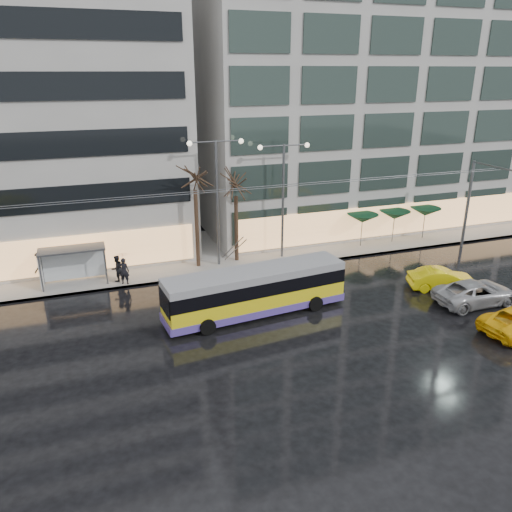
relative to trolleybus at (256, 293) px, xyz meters
name	(u,v)px	position (x,y,z in m)	size (l,w,h in m)	color
ground	(237,341)	(-2.02, -2.66, -1.37)	(140.00, 140.00, 0.00)	black
sidewalk	(208,251)	(-0.02, 11.34, -1.29)	(80.00, 10.00, 0.15)	gray
kerb	(226,274)	(-0.02, 6.39, -1.29)	(80.00, 0.10, 0.15)	slate
building_right	(373,81)	(16.98, 16.34, 11.28)	(32.00, 14.00, 25.00)	#9F9D98
trolleybus	(256,293)	(0.00, 0.00, 0.00)	(11.07, 4.55, 5.06)	yellow
catenary	(214,222)	(-1.02, 5.28, 2.88)	(42.24, 5.12, 7.00)	#595B60
bus_shelter	(67,258)	(-10.40, 8.03, 0.59)	(4.20, 1.60, 2.51)	#595B60
street_lamp_near	(217,186)	(-0.02, 8.14, 4.62)	(3.96, 0.36, 9.03)	#595B60
street_lamp_far	(283,185)	(4.98, 8.14, 4.35)	(3.96, 0.36, 8.53)	#595B60
tree_a	(194,171)	(-1.52, 8.34, 5.72)	(3.20, 3.20, 8.40)	black
tree_b	(236,178)	(1.48, 8.54, 5.03)	(3.20, 3.20, 7.70)	black
parasol_a	(362,218)	(11.98, 8.34, 1.08)	(2.50, 2.50, 2.65)	#595B60
parasol_b	(395,215)	(14.98, 8.34, 1.08)	(2.50, 2.50, 2.65)	#595B60
parasol_c	(425,212)	(17.98, 8.34, 1.08)	(2.50, 2.50, 2.65)	#595B60
taxi_b	(442,279)	(12.70, -0.70, -0.66)	(1.49, 4.28, 1.41)	yellow
sedan_silver	(476,293)	(13.25, -3.19, -0.63)	(2.44, 5.29, 1.47)	#A4A5A9
pedestrian_a	(123,264)	(-6.90, 6.74, 0.20)	(1.27, 1.28, 2.19)	black
pedestrian_b	(117,268)	(-7.32, 7.42, -0.32)	(1.11, 1.07, 1.80)	black
pedestrian_c	(43,265)	(-12.02, 9.18, -0.11)	(1.17, 0.89, 2.11)	black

